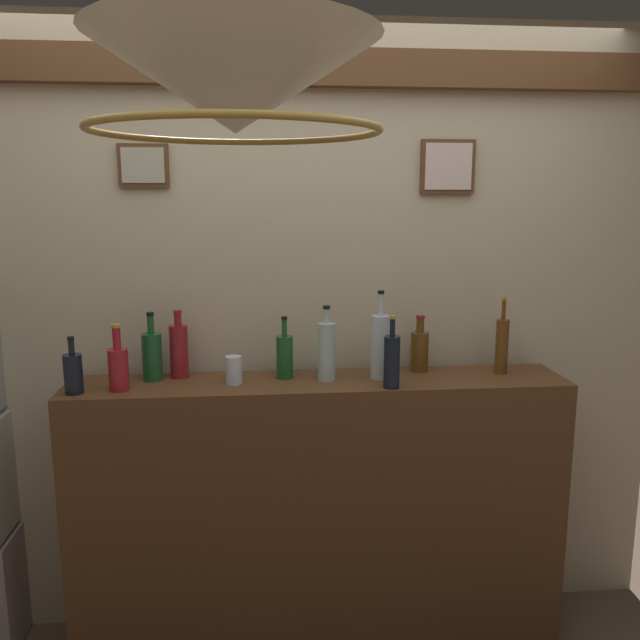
# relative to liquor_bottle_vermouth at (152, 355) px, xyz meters

# --- Properties ---
(panelled_rear_partition) EXTENTS (3.01, 0.15, 2.53)m
(panelled_rear_partition) POSITION_rel_liquor_bottle_vermouth_xyz_m (0.65, 0.18, 0.10)
(panelled_rear_partition) COLOR beige
(panelled_rear_partition) RESTS_ON ground
(bar_shelf_unit) EXTENTS (1.95, 0.34, 1.13)m
(bar_shelf_unit) POSITION_rel_liquor_bottle_vermouth_xyz_m (0.65, -0.07, -0.66)
(bar_shelf_unit) COLOR brown
(bar_shelf_unit) RESTS_ON ground
(liquor_bottle_vermouth) EXTENTS (0.08, 0.08, 0.27)m
(liquor_bottle_vermouth) POSITION_rel_liquor_bottle_vermouth_xyz_m (0.00, 0.00, 0.00)
(liquor_bottle_vermouth) COLOR #1A5225
(liquor_bottle_vermouth) RESTS_ON bar_shelf_unit
(liquor_bottle_bourbon) EXTENTS (0.06, 0.06, 0.28)m
(liquor_bottle_bourbon) POSITION_rel_liquor_bottle_vermouth_xyz_m (0.91, -0.19, 0.01)
(liquor_bottle_bourbon) COLOR black
(liquor_bottle_bourbon) RESTS_ON bar_shelf_unit
(liquor_bottle_gin) EXTENTS (0.05, 0.05, 0.31)m
(liquor_bottle_gin) POSITION_rel_liquor_bottle_vermouth_xyz_m (1.39, -0.03, 0.02)
(liquor_bottle_gin) COLOR brown
(liquor_bottle_gin) RESTS_ON bar_shelf_unit
(liquor_bottle_tequila) EXTENTS (0.07, 0.07, 0.25)m
(liquor_bottle_tequila) POSITION_rel_liquor_bottle_vermouth_xyz_m (0.51, -0.02, -0.01)
(liquor_bottle_tequila) COLOR #1B5525
(liquor_bottle_tequila) RESTS_ON bar_shelf_unit
(liquor_bottle_amaro) EXTENTS (0.07, 0.07, 0.30)m
(liquor_bottle_amaro) POSITION_rel_liquor_bottle_vermouth_xyz_m (0.68, -0.06, 0.02)
(liquor_bottle_amaro) COLOR #ACC7BE
(liquor_bottle_amaro) RESTS_ON bar_shelf_unit
(liquor_bottle_scotch) EXTENTS (0.07, 0.07, 0.27)m
(liquor_bottle_scotch) POSITION_rel_liquor_bottle_vermouth_xyz_m (0.10, 0.03, 0.01)
(liquor_bottle_scotch) COLOR maroon
(liquor_bottle_scotch) RESTS_ON bar_shelf_unit
(liquor_bottle_brandy) EXTENTS (0.07, 0.07, 0.21)m
(liquor_bottle_brandy) POSITION_rel_liquor_bottle_vermouth_xyz_m (-0.26, -0.15, -0.02)
(liquor_bottle_brandy) COLOR black
(liquor_bottle_brandy) RESTS_ON bar_shelf_unit
(liquor_bottle_rum) EXTENTS (0.07, 0.07, 0.25)m
(liquor_bottle_rum) POSITION_rel_liquor_bottle_vermouth_xyz_m (-0.10, -0.13, -0.01)
(liquor_bottle_rum) COLOR #A51E25
(liquor_bottle_rum) RESTS_ON bar_shelf_unit
(liquor_bottle_rye) EXTENTS (0.07, 0.07, 0.35)m
(liquor_bottle_rye) POSITION_rel_liquor_bottle_vermouth_xyz_m (0.89, -0.06, 0.03)
(liquor_bottle_rye) COLOR silver
(liquor_bottle_rye) RESTS_ON bar_shelf_unit
(liquor_bottle_vodka) EXTENTS (0.07, 0.07, 0.23)m
(liquor_bottle_vodka) POSITION_rel_liquor_bottle_vermouth_xyz_m (1.07, 0.03, -0.01)
(liquor_bottle_vodka) COLOR brown
(liquor_bottle_vodka) RESTS_ON bar_shelf_unit
(glass_tumbler_rocks) EXTENTS (0.06, 0.06, 0.11)m
(glass_tumbler_rocks) POSITION_rel_liquor_bottle_vermouth_xyz_m (0.32, -0.08, -0.05)
(glass_tumbler_rocks) COLOR silver
(glass_tumbler_rocks) RESTS_ON bar_shelf_unit
(pendant_lamp) EXTENTS (0.64, 0.64, 0.64)m
(pendant_lamp) POSITION_rel_liquor_bottle_vermouth_xyz_m (0.37, -1.04, 0.84)
(pendant_lamp) COLOR #EFE5C6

